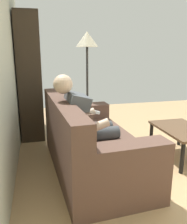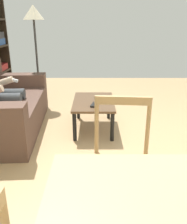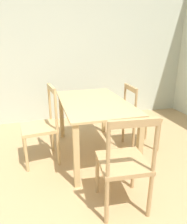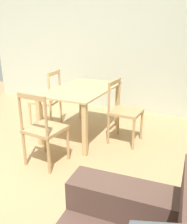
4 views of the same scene
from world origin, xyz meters
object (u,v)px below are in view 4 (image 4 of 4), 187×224
dining_chair_facing_couch (44,129)px  dining_chair_near_wall (124,112)px  dining_table (82,95)px  dining_chair_by_doorway (47,100)px

dining_chair_facing_couch → dining_chair_near_wall: bearing=146.0°
dining_table → dining_chair_by_doorway: (-0.00, -0.68, -0.17)m
dining_chair_facing_couch → dining_chair_by_doorway: bearing=-146.4°
dining_table → dining_chair_near_wall: 0.70m
dining_table → dining_chair_near_wall: dining_chair_near_wall is taller
dining_chair_near_wall → dining_chair_facing_couch: size_ratio=0.98×
dining_chair_near_wall → dining_chair_by_doorway: (-0.00, -1.35, 0.00)m
dining_chair_near_wall → dining_chair_facing_couch: 1.22m
dining_table → dining_chair_by_doorway: bearing=-90.3°
dining_chair_facing_couch → dining_chair_by_doorway: 1.22m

